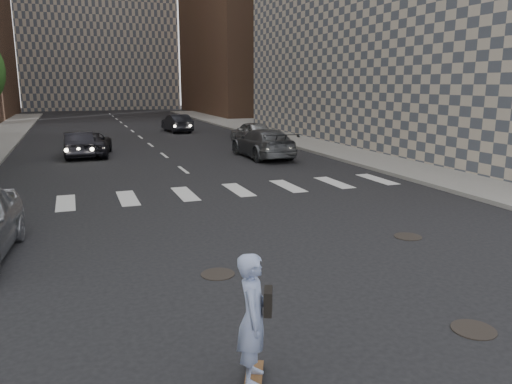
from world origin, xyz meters
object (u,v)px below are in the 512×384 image
at_px(skateboarder, 254,318).
at_px(traffic_car_d, 252,132).
at_px(traffic_car_a, 78,144).
at_px(traffic_car_c, 89,144).
at_px(traffic_car_e, 177,123).
at_px(traffic_car_b, 263,143).

relative_size(skateboarder, traffic_car_d, 0.44).
relative_size(skateboarder, traffic_car_a, 0.45).
bearing_deg(traffic_car_a, skateboarder, 92.57).
bearing_deg(traffic_car_a, traffic_car_c, -154.80).
distance_m(skateboarder, traffic_car_d, 27.12).
distance_m(traffic_car_c, traffic_car_e, 13.71).
distance_m(skateboarder, traffic_car_b, 20.52).
height_order(traffic_car_d, traffic_car_e, traffic_car_d).
xyz_separation_m(traffic_car_a, traffic_car_c, (0.57, 0.29, -0.03)).
bearing_deg(skateboarder, traffic_car_b, 92.56).
bearing_deg(traffic_car_d, traffic_car_b, 69.46).
distance_m(skateboarder, traffic_car_a, 22.77).
height_order(skateboarder, traffic_car_c, skateboarder).
relative_size(traffic_car_b, traffic_car_c, 1.14).
relative_size(traffic_car_a, traffic_car_d, 0.98).
bearing_deg(traffic_car_e, traffic_car_a, 52.16).
distance_m(skateboarder, traffic_car_e, 35.20).
bearing_deg(skateboarder, traffic_car_c, 116.77).
bearing_deg(skateboarder, traffic_car_d, 94.18).
distance_m(traffic_car_b, traffic_car_d, 6.64).
bearing_deg(traffic_car_e, skateboarder, 75.12).
bearing_deg(traffic_car_e, traffic_car_d, 103.93).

